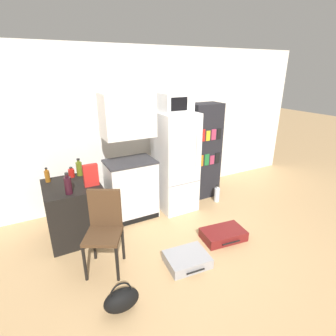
{
  "coord_description": "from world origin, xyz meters",
  "views": [
    {
      "loc": [
        -1.8,
        -2.27,
        2.27
      ],
      "look_at": [
        -0.15,
        0.85,
        0.92
      ],
      "focal_mm": 28.0,
      "sensor_mm": 36.0,
      "label": 1
    }
  ],
  "objects_px": {
    "bottle_amber_beer": "(47,176)",
    "handbag": "(122,300)",
    "chair": "(104,224)",
    "suitcase_small_flat": "(187,259)",
    "side_table": "(75,210)",
    "refrigerator": "(175,162)",
    "water_bottle_front": "(217,194)",
    "kitchen_hutch": "(130,164)",
    "suitcase_large_flat": "(223,234)",
    "microwave": "(176,103)",
    "bookshelf": "(204,152)",
    "bottle_ketchup_red": "(71,173)",
    "cereal_box": "(91,175)",
    "bottle_olive_oil": "(79,168)",
    "bottle_wine_dark": "(68,185)"
  },
  "relations": [
    {
      "from": "bottle_amber_beer",
      "to": "handbag",
      "type": "xyz_separation_m",
      "value": [
        0.42,
        -1.78,
        -0.76
      ]
    },
    {
      "from": "chair",
      "to": "suitcase_small_flat",
      "type": "distance_m",
      "value": 1.1
    },
    {
      "from": "side_table",
      "to": "refrigerator",
      "type": "distance_m",
      "value": 1.72
    },
    {
      "from": "chair",
      "to": "water_bottle_front",
      "type": "xyz_separation_m",
      "value": [
        2.2,
        0.68,
        -0.43
      ]
    },
    {
      "from": "kitchen_hutch",
      "to": "suitcase_large_flat",
      "type": "bearing_deg",
      "value": -53.42
    },
    {
      "from": "refrigerator",
      "to": "microwave",
      "type": "relative_size",
      "value": 3.49
    },
    {
      "from": "bookshelf",
      "to": "bottle_amber_beer",
      "type": "distance_m",
      "value": 2.6
    },
    {
      "from": "refrigerator",
      "to": "bottle_amber_beer",
      "type": "relative_size",
      "value": 7.85
    },
    {
      "from": "handbag",
      "to": "water_bottle_front",
      "type": "bearing_deg",
      "value": 31.68
    },
    {
      "from": "bottle_ketchup_red",
      "to": "cereal_box",
      "type": "xyz_separation_m",
      "value": [
        0.19,
        -0.44,
        0.09
      ]
    },
    {
      "from": "suitcase_large_flat",
      "to": "suitcase_small_flat",
      "type": "xyz_separation_m",
      "value": [
        -0.72,
        -0.2,
        -0.0
      ]
    },
    {
      "from": "bottle_amber_beer",
      "to": "suitcase_large_flat",
      "type": "height_order",
      "value": "bottle_amber_beer"
    },
    {
      "from": "side_table",
      "to": "bottle_ketchup_red",
      "type": "bearing_deg",
      "value": 77.97
    },
    {
      "from": "bookshelf",
      "to": "handbag",
      "type": "distance_m",
      "value": 2.89
    },
    {
      "from": "chair",
      "to": "suitcase_small_flat",
      "type": "xyz_separation_m",
      "value": [
        0.86,
        -0.46,
        -0.51
      ]
    },
    {
      "from": "kitchen_hutch",
      "to": "bookshelf",
      "type": "height_order",
      "value": "kitchen_hutch"
    },
    {
      "from": "bottle_ketchup_red",
      "to": "side_table",
      "type": "bearing_deg",
      "value": -102.03
    },
    {
      "from": "microwave",
      "to": "suitcase_large_flat",
      "type": "bearing_deg",
      "value": -83.07
    },
    {
      "from": "refrigerator",
      "to": "cereal_box",
      "type": "height_order",
      "value": "refrigerator"
    },
    {
      "from": "bookshelf",
      "to": "chair",
      "type": "bearing_deg",
      "value": -154.07
    },
    {
      "from": "bottle_olive_oil",
      "to": "bottle_amber_beer",
      "type": "xyz_separation_m",
      "value": [
        -0.44,
        -0.04,
        -0.02
      ]
    },
    {
      "from": "suitcase_small_flat",
      "to": "water_bottle_front",
      "type": "relative_size",
      "value": 1.66
    },
    {
      "from": "bottle_olive_oil",
      "to": "handbag",
      "type": "bearing_deg",
      "value": -90.5
    },
    {
      "from": "bottle_olive_oil",
      "to": "chair",
      "type": "relative_size",
      "value": 0.27
    },
    {
      "from": "cereal_box",
      "to": "suitcase_large_flat",
      "type": "xyz_separation_m",
      "value": [
        1.56,
        -0.92,
        -0.88
      ]
    },
    {
      "from": "side_table",
      "to": "suitcase_large_flat",
      "type": "xyz_separation_m",
      "value": [
        1.81,
        -1.08,
        -0.33
      ]
    },
    {
      "from": "bottle_ketchup_red",
      "to": "chair",
      "type": "xyz_separation_m",
      "value": [
        0.16,
        -1.09,
        -0.29
      ]
    },
    {
      "from": "side_table",
      "to": "handbag",
      "type": "relative_size",
      "value": 2.2
    },
    {
      "from": "refrigerator",
      "to": "bottle_olive_oil",
      "type": "height_order",
      "value": "refrigerator"
    },
    {
      "from": "kitchen_hutch",
      "to": "handbag",
      "type": "distance_m",
      "value": 1.98
    },
    {
      "from": "side_table",
      "to": "microwave",
      "type": "xyz_separation_m",
      "value": [
        1.67,
        0.07,
        1.38
      ]
    },
    {
      "from": "bottle_amber_beer",
      "to": "water_bottle_front",
      "type": "relative_size",
      "value": 0.63
    },
    {
      "from": "refrigerator",
      "to": "water_bottle_front",
      "type": "bearing_deg",
      "value": -15.47
    },
    {
      "from": "bottle_amber_beer",
      "to": "chair",
      "type": "relative_size",
      "value": 0.22
    },
    {
      "from": "suitcase_large_flat",
      "to": "suitcase_small_flat",
      "type": "relative_size",
      "value": 1.16
    },
    {
      "from": "microwave",
      "to": "cereal_box",
      "type": "relative_size",
      "value": 1.56
    },
    {
      "from": "microwave",
      "to": "side_table",
      "type": "bearing_deg",
      "value": -177.56
    },
    {
      "from": "handbag",
      "to": "water_bottle_front",
      "type": "distance_m",
      "value": 2.66
    },
    {
      "from": "microwave",
      "to": "suitcase_small_flat",
      "type": "height_order",
      "value": "microwave"
    },
    {
      "from": "cereal_box",
      "to": "bottle_wine_dark",
      "type": "bearing_deg",
      "value": -159.35
    },
    {
      "from": "cereal_box",
      "to": "chair",
      "type": "bearing_deg",
      "value": -92.37
    },
    {
      "from": "bookshelf",
      "to": "bottle_olive_oil",
      "type": "xyz_separation_m",
      "value": [
        -2.17,
        0.07,
        0.04
      ]
    },
    {
      "from": "refrigerator",
      "to": "kitchen_hutch",
      "type": "bearing_deg",
      "value": 175.32
    },
    {
      "from": "bottle_olive_oil",
      "to": "bottle_amber_beer",
      "type": "distance_m",
      "value": 0.44
    },
    {
      "from": "side_table",
      "to": "bookshelf",
      "type": "relative_size",
      "value": 0.46
    },
    {
      "from": "bookshelf",
      "to": "bottle_ketchup_red",
      "type": "distance_m",
      "value": 2.28
    },
    {
      "from": "bottle_olive_oil",
      "to": "bottle_amber_beer",
      "type": "relative_size",
      "value": 1.24
    },
    {
      "from": "microwave",
      "to": "handbag",
      "type": "bearing_deg",
      "value": -133.18
    },
    {
      "from": "bottle_amber_beer",
      "to": "chair",
      "type": "distance_m",
      "value": 1.2
    },
    {
      "from": "refrigerator",
      "to": "bookshelf",
      "type": "distance_m",
      "value": 0.69
    }
  ]
}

